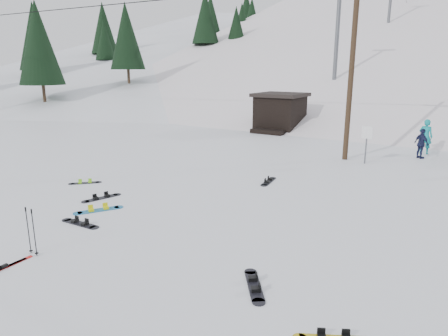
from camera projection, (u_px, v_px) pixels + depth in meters
The scene contains 18 objects.
ground at pixel (103, 253), 10.20m from camera, with size 200.00×200.00×0.00m, color white.
ski_slope at pixel (409, 185), 57.84m from camera, with size 60.00×75.00×45.00m, color white.
ridge_left at pixel (184, 157), 70.94m from camera, with size 34.00×85.00×38.00m, color white.
treeline_left at pixel (160, 98), 60.67m from camera, with size 20.00×64.00×10.00m, color black, non-canonical shape.
treeline_crest at pixel (442, 90), 80.06m from camera, with size 50.00×6.00×10.00m, color black, non-canonical shape.
utility_pole at pixel (352, 65), 19.36m from camera, with size 2.00×0.26×9.00m.
trail_sign at pixel (367, 138), 19.28m from camera, with size 0.50×0.09×1.85m.
lift_hut at pixel (280, 112), 29.52m from camera, with size 3.40×4.10×2.75m.
lift_tower_near at pixel (338, 28), 34.75m from camera, with size 2.20×0.36×8.00m.
hero_snowboard at pixel (99, 210), 13.18m from camera, with size 0.96×1.44×0.11m.
ski_poles at pixel (31, 231), 9.96m from camera, with size 0.34×0.09×1.24m.
board_scatter_a at pixel (80, 223), 12.05m from camera, with size 1.49×0.35×0.10m.
board_scatter_b at pixel (102, 198), 14.40m from camera, with size 0.59×1.46×0.11m.
board_scatter_c at pixel (85, 183), 16.27m from camera, with size 0.98×1.01×0.09m.
board_scatter_d at pixel (254, 285), 8.63m from camera, with size 1.02×1.26×0.11m.
board_scatter_f at pixel (268, 181), 16.46m from camera, with size 0.47×1.46×0.10m.
skier_teal at pixel (426, 137), 21.60m from camera, with size 0.69×0.45×1.89m, color #0E8A8D.
skier_navy at pixel (421, 144), 20.52m from camera, with size 0.91×0.38×1.55m, color #191D3F.
Camera 1 is at (7.70, -6.15, 4.61)m, focal length 32.00 mm.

